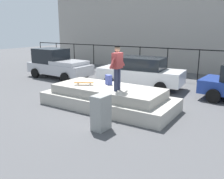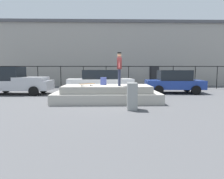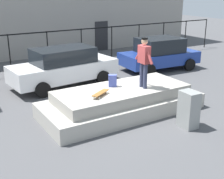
{
  "view_description": "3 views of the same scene",
  "coord_description": "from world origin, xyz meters",
  "px_view_note": "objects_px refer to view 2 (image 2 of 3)",
  "views": [
    {
      "loc": [
        5.6,
        -8.79,
        3.31
      ],
      "look_at": [
        -0.4,
        0.6,
        0.5
      ],
      "focal_mm": 39.48,
      "sensor_mm": 36.0,
      "label": 1
    },
    {
      "loc": [
        0.05,
        -11.41,
        1.82
      ],
      "look_at": [
        0.37,
        0.72,
        0.56
      ],
      "focal_mm": 32.65,
      "sensor_mm": 36.0,
      "label": 2
    },
    {
      "loc": [
        -5.58,
        -8.9,
        4.27
      ],
      "look_at": [
        0.03,
        0.2,
        0.67
      ],
      "focal_mm": 49.38,
      "sensor_mm": 36.0,
      "label": 3
    }
  ],
  "objects_px": {
    "backpack": "(103,81)",
    "car_blue_sedan_far": "(174,81)",
    "skateboard": "(87,84)",
    "utility_box": "(132,96)",
    "car_silver_pickup_near": "(16,81)",
    "car_white_sedan_mid": "(100,81)",
    "skateboarder": "(119,66)"
  },
  "relations": [
    {
      "from": "car_silver_pickup_near",
      "to": "car_blue_sedan_far",
      "type": "height_order",
      "value": "car_silver_pickup_near"
    },
    {
      "from": "car_blue_sedan_far",
      "to": "skateboarder",
      "type": "bearing_deg",
      "value": -135.27
    },
    {
      "from": "car_silver_pickup_near",
      "to": "car_white_sedan_mid",
      "type": "distance_m",
      "value": 5.95
    },
    {
      "from": "skateboarder",
      "to": "car_blue_sedan_far",
      "type": "relative_size",
      "value": 0.41
    },
    {
      "from": "utility_box",
      "to": "car_blue_sedan_far",
      "type": "bearing_deg",
      "value": 60.68
    },
    {
      "from": "skateboarder",
      "to": "car_silver_pickup_near",
      "type": "relative_size",
      "value": 0.37
    },
    {
      "from": "utility_box",
      "to": "skateboard",
      "type": "bearing_deg",
      "value": 143.45
    },
    {
      "from": "backpack",
      "to": "car_silver_pickup_near",
      "type": "bearing_deg",
      "value": -179.04
    },
    {
      "from": "skateboard",
      "to": "backpack",
      "type": "bearing_deg",
      "value": 37.11
    },
    {
      "from": "car_white_sedan_mid",
      "to": "utility_box",
      "type": "height_order",
      "value": "car_white_sedan_mid"
    },
    {
      "from": "skateboard",
      "to": "car_silver_pickup_near",
      "type": "height_order",
      "value": "car_silver_pickup_near"
    },
    {
      "from": "car_silver_pickup_near",
      "to": "car_white_sedan_mid",
      "type": "height_order",
      "value": "car_silver_pickup_near"
    },
    {
      "from": "skateboarder",
      "to": "car_blue_sedan_far",
      "type": "bearing_deg",
      "value": 44.73
    },
    {
      "from": "car_silver_pickup_near",
      "to": "car_blue_sedan_far",
      "type": "distance_m",
      "value": 11.41
    },
    {
      "from": "backpack",
      "to": "car_blue_sedan_far",
      "type": "distance_m",
      "value": 6.32
    },
    {
      "from": "skateboarder",
      "to": "car_blue_sedan_far",
      "type": "height_order",
      "value": "skateboarder"
    },
    {
      "from": "skateboarder",
      "to": "car_silver_pickup_near",
      "type": "bearing_deg",
      "value": 151.36
    },
    {
      "from": "skateboard",
      "to": "car_white_sedan_mid",
      "type": "bearing_deg",
      "value": 82.56
    },
    {
      "from": "utility_box",
      "to": "car_white_sedan_mid",
      "type": "bearing_deg",
      "value": 107.85
    },
    {
      "from": "car_white_sedan_mid",
      "to": "car_silver_pickup_near",
      "type": "bearing_deg",
      "value": -175.43
    },
    {
      "from": "skateboarder",
      "to": "car_white_sedan_mid",
      "type": "xyz_separation_m",
      "value": [
        -1.13,
        4.34,
        -1.05
      ]
    },
    {
      "from": "skateboarder",
      "to": "backpack",
      "type": "height_order",
      "value": "skateboarder"
    },
    {
      "from": "car_white_sedan_mid",
      "to": "utility_box",
      "type": "distance_m",
      "value": 6.32
    },
    {
      "from": "skateboard",
      "to": "utility_box",
      "type": "relative_size",
      "value": 0.68
    },
    {
      "from": "skateboard",
      "to": "car_white_sedan_mid",
      "type": "relative_size",
      "value": 0.17
    },
    {
      "from": "car_blue_sedan_far",
      "to": "car_silver_pickup_near",
      "type": "bearing_deg",
      "value": -177.83
    },
    {
      "from": "utility_box",
      "to": "skateboarder",
      "type": "bearing_deg",
      "value": 107.75
    },
    {
      "from": "skateboarder",
      "to": "car_silver_pickup_near",
      "type": "xyz_separation_m",
      "value": [
        -7.07,
        3.86,
        -0.98
      ]
    },
    {
      "from": "skateboard",
      "to": "utility_box",
      "type": "xyz_separation_m",
      "value": [
        2.16,
        -1.8,
        -0.41
      ]
    },
    {
      "from": "skateboarder",
      "to": "skateboard",
      "type": "xyz_separation_m",
      "value": [
        -1.7,
        0.02,
        -0.92
      ]
    },
    {
      "from": "skateboard",
      "to": "utility_box",
      "type": "height_order",
      "value": "utility_box"
    },
    {
      "from": "skateboarder",
      "to": "car_white_sedan_mid",
      "type": "bearing_deg",
      "value": 104.66
    }
  ]
}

